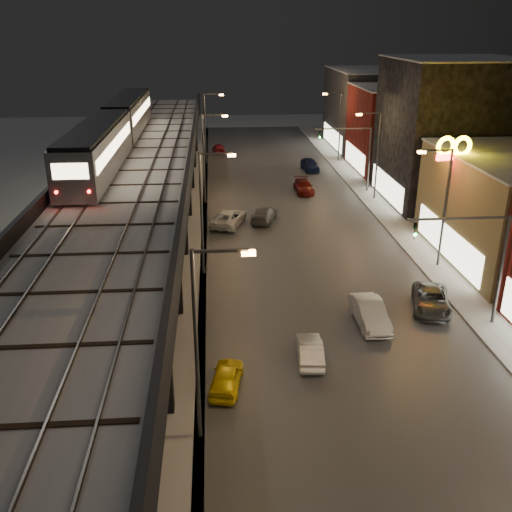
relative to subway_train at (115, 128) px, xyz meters
name	(u,v)px	position (x,y,z in m)	size (l,w,h in m)	color
road_surface	(305,250)	(16.00, -10.13, -8.34)	(17.00, 120.00, 0.06)	#46474D
sidewalk_right	(425,246)	(26.00, -10.13, -8.30)	(4.00, 120.00, 0.14)	#9FA1A8
under_viaduct_pavement	(137,255)	(2.50, -10.13, -8.34)	(11.00, 120.00, 0.06)	#9FA1A8
elevated_viaduct	(126,199)	(2.50, -13.29, -2.75)	(9.00, 100.00, 6.30)	black
viaduct_trackbed	(125,188)	(2.49, -13.16, -1.99)	(8.40, 100.00, 0.32)	#B2B7C1
viaduct_parapet_streetside	(187,180)	(6.85, -13.13, -1.52)	(0.30, 100.00, 1.10)	black
viaduct_parapet_far	(62,182)	(-1.85, -13.13, -1.52)	(0.30, 100.00, 1.10)	black
building_d	(451,132)	(32.49, 2.87, -1.29)	(12.20, 13.20, 14.16)	black
building_e	(405,129)	(32.49, 16.87, -3.29)	(12.20, 12.20, 10.16)	maroon
building_f	(374,109)	(32.49, 30.87, -2.79)	(12.20, 16.20, 11.16)	#303033
streetlight_left_1	(202,334)	(8.07, -32.13, -3.14)	(2.57, 0.28, 9.00)	#38383A
streetlight_left_2	(205,206)	(8.07, -14.13, -3.14)	(2.57, 0.28, 9.00)	#38383A
streetlight_right_2	(442,200)	(25.23, -14.13, -3.14)	(2.56, 0.28, 9.00)	#38383A
streetlight_left_3	(206,152)	(8.07, 3.87, -3.14)	(2.57, 0.28, 9.00)	#38383A
streetlight_right_3	(375,150)	(25.23, 3.87, -3.14)	(2.56, 0.28, 9.00)	#38383A
streetlight_left_4	(207,123)	(8.07, 21.87, -3.14)	(2.57, 0.28, 9.00)	#38383A
streetlight_right_4	(338,122)	(25.23, 21.87, -3.14)	(2.56, 0.28, 9.00)	#38383A
traffic_light_rig_a	(484,257)	(24.34, -23.13, -3.87)	(6.10, 0.34, 7.00)	#38383A
traffic_light_rig_b	(359,151)	(24.34, 6.87, -3.87)	(6.10, 0.34, 7.00)	#38383A
subway_train	(115,128)	(0.00, 0.00, 0.00)	(2.95, 35.93, 3.53)	gray
car_taxi	(226,378)	(9.08, -28.58, -7.76)	(1.44, 3.58, 1.22)	yellow
car_near_white	(310,351)	(13.68, -26.35, -7.76)	(1.29, 3.70, 1.22)	silver
car_mid_silver	(228,218)	(9.96, -3.51, -7.66)	(2.36, 5.13, 1.42)	white
car_mid_dark	(264,215)	(13.30, -2.57, -7.71)	(1.84, 4.53, 1.32)	#5D5E60
car_far_white	(219,149)	(9.60, 28.17, -7.70)	(1.58, 3.92, 1.34)	maroon
car_onc_silver	(370,314)	(17.96, -22.68, -7.62)	(1.59, 4.56, 1.50)	silver
car_onc_dark	(431,301)	(22.37, -21.06, -7.71)	(2.21, 4.79, 1.33)	#44474C
car_onc_white	(304,187)	(18.49, 6.90, -7.71)	(1.84, 4.54, 1.32)	maroon
car_onc_red	(310,165)	(20.81, 16.87, -7.63)	(1.76, 4.37, 1.49)	#0F1841
sign_mcdonalds	(452,161)	(26.50, -12.05, -0.72)	(2.83, 0.62, 9.50)	#38383A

